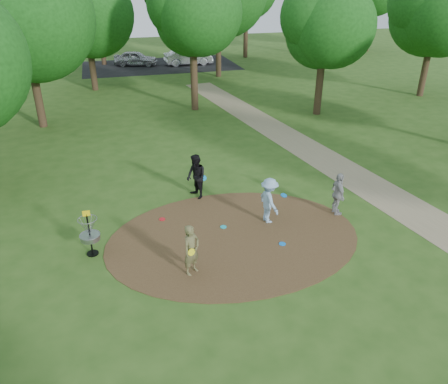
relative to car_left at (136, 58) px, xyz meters
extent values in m
plane|color=#2D5119|center=(0.17, -30.51, -0.67)|extent=(100.00, 100.00, 0.00)
cylinder|color=#47301C|center=(0.17, -30.51, -0.66)|extent=(8.40, 8.40, 0.02)
cube|color=#8C7A5B|center=(6.67, -28.51, -0.66)|extent=(7.55, 39.89, 0.01)
cube|color=black|center=(2.17, -0.51, -0.66)|extent=(14.00, 8.00, 0.01)
imported|color=brown|center=(-1.55, -31.97, 0.12)|extent=(0.69, 0.64, 1.57)
cylinder|color=yellow|center=(-1.58, -32.13, 0.16)|extent=(0.22, 0.10, 0.22)
imported|color=#8DB1D2|center=(1.63, -29.84, 0.16)|extent=(0.76, 1.14, 1.65)
cylinder|color=blue|center=(2.16, -29.85, 0.29)|extent=(0.30, 0.30, 0.08)
imported|color=black|center=(-0.38, -27.36, 0.21)|extent=(0.88, 1.00, 1.74)
cylinder|color=#0D90DE|center=(-0.08, -27.34, 0.11)|extent=(0.22, 0.06, 0.22)
imported|color=#99999C|center=(4.17, -30.01, 0.13)|extent=(0.49, 0.97, 1.59)
cylinder|color=white|center=(4.09, -29.96, 0.35)|extent=(0.23, 0.10, 0.22)
cylinder|color=#17AFBF|center=(0.00, -29.82, -0.64)|extent=(0.22, 0.22, 0.02)
cylinder|color=#0E79EE|center=(1.54, -31.34, -0.64)|extent=(0.22, 0.22, 0.02)
cylinder|color=red|center=(-1.94, -28.72, -0.64)|extent=(0.22, 0.22, 0.02)
imported|color=#929699|center=(0.00, 0.00, 0.00)|extent=(4.20, 2.67, 1.33)
imported|color=#B3B5BC|center=(4.77, -0.97, 0.07)|extent=(4.48, 1.63, 1.47)
cylinder|color=black|center=(-4.33, -30.21, 0.01)|extent=(0.05, 0.05, 1.35)
cylinder|color=black|center=(-4.33, -30.21, -0.65)|extent=(0.36, 0.36, 0.04)
cylinder|color=gray|center=(-4.33, -30.21, -0.05)|extent=(0.60, 0.60, 0.16)
torus|color=gray|center=(-4.33, -30.21, 0.03)|extent=(0.63, 0.63, 0.03)
torus|color=gray|center=(-4.33, -30.21, 0.58)|extent=(0.58, 0.58, 0.02)
cube|color=yellow|center=(-4.33, -30.21, 0.78)|extent=(0.22, 0.02, 0.18)
cylinder|color=#332316|center=(-6.83, -16.51, 1.23)|extent=(0.44, 0.44, 3.80)
sphere|color=#154712|center=(-6.83, -16.51, 4.90)|extent=(6.41, 6.41, 6.41)
cylinder|color=#332316|center=(2.17, -15.51, 1.42)|extent=(0.44, 0.44, 4.18)
sphere|color=#154712|center=(2.17, -15.51, 4.85)|extent=(4.88, 4.88, 4.88)
cylinder|color=#332316|center=(9.17, -18.51, 1.14)|extent=(0.44, 0.44, 3.61)
sphere|color=#154712|center=(9.17, -18.51, 4.22)|extent=(4.62, 4.62, 4.62)
cylinder|color=#332316|center=(-3.83, -8.51, 1.04)|extent=(0.44, 0.44, 3.42)
sphere|color=#154712|center=(-3.83, -8.51, 4.34)|extent=(5.77, 5.77, 5.77)
cylinder|color=#332316|center=(6.17, -6.51, 1.52)|extent=(0.44, 0.44, 4.37)
cylinder|color=#332316|center=(18.17, -16.51, 1.23)|extent=(0.44, 0.44, 3.80)
sphere|color=#154712|center=(18.17, -16.51, 4.76)|extent=(5.92, 5.92, 5.92)
camera|label=1|loc=(-3.47, -42.12, 7.19)|focal=35.00mm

